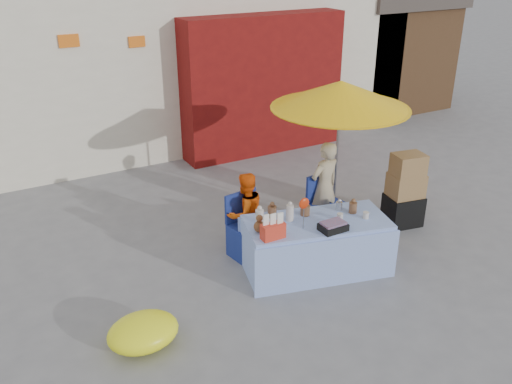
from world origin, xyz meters
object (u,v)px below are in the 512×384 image
market_table (315,245)px  umbrella (341,95)px  chair_right (328,217)px  vendor_orange (245,214)px  vendor_beige (324,187)px  box_stack (405,192)px  chair_left (250,238)px

market_table → umbrella: bearing=58.4°
chair_right → vendor_orange: 1.29m
umbrella → chair_right: bearing=-136.8°
vendor_beige → umbrella: size_ratio=0.63×
box_stack → umbrella: bearing=144.0°
umbrella → box_stack: umbrella is taller
chair_right → chair_left: bearing=171.0°
chair_right → umbrella: bearing=34.2°
vendor_orange → vendor_beige: bearing=171.0°
chair_right → vendor_orange: vendor_orange is taller
market_table → vendor_orange: vendor_orange is taller
market_table → box_stack: bearing=26.3°
vendor_orange → umbrella: 2.05m
box_stack → chair_right: bearing=164.7°
vendor_orange → box_stack: size_ratio=1.02×
market_table → umbrella: 2.08m
vendor_beige → box_stack: (1.11, -0.44, -0.15)m
market_table → chair_right: market_table is taller
chair_right → box_stack: 1.18m
market_table → box_stack: box_stack is taller
chair_right → vendor_orange: bearing=164.8°
vendor_beige → box_stack: vendor_beige is taller
market_table → umbrella: umbrella is taller
vendor_orange → box_stack: bearing=160.4°
umbrella → box_stack: 1.71m
vendor_beige → umbrella: bearing=-162.5°
chair_left → box_stack: 2.40m
vendor_orange → chair_right: bearing=164.8°
box_stack → vendor_orange: bearing=169.4°
market_table → vendor_orange: (-0.54, 0.82, 0.21)m
market_table → chair_left: 0.88m
chair_left → box_stack: size_ratio=0.78×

